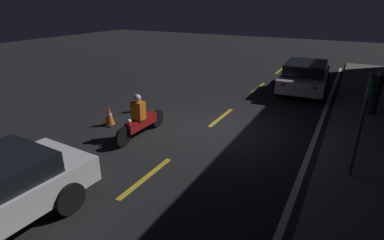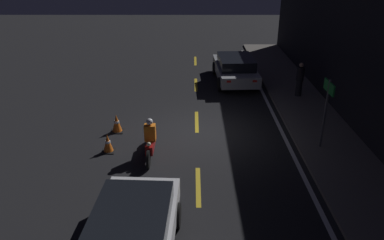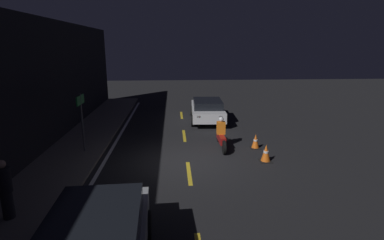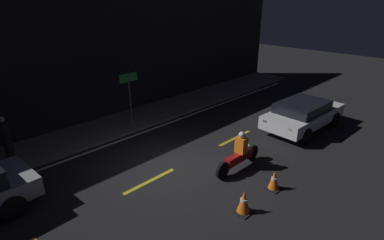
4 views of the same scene
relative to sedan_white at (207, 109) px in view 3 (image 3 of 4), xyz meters
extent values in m
plane|color=black|center=(-6.44, 1.49, -0.71)|extent=(56.00, 56.00, 0.00)
cube|color=#605B56|center=(-6.44, 6.15, -0.65)|extent=(28.00, 2.40, 0.11)
cube|color=black|center=(-6.44, 7.50, 2.06)|extent=(28.00, 0.30, 5.53)
cube|color=gold|center=(-7.44, 1.49, -0.70)|extent=(2.00, 0.14, 0.01)
cube|color=gold|center=(-2.94, 1.49, -0.70)|extent=(2.00, 0.14, 0.01)
cube|color=gold|center=(1.56, 1.49, -0.70)|extent=(2.00, 0.14, 0.01)
cube|color=silver|center=(-6.44, 4.70, -0.70)|extent=(25.20, 0.14, 0.01)
cube|color=black|center=(-12.23, 3.50, 0.42)|extent=(2.48, 1.78, 0.49)
cube|color=red|center=(-10.26, 2.99, 0.04)|extent=(0.07, 0.20, 0.10)
cube|color=red|center=(-10.31, 4.20, 0.04)|extent=(0.07, 0.20, 0.10)
cylinder|color=black|center=(-11.05, 2.65, -0.37)|extent=(0.68, 0.21, 0.67)
cylinder|color=black|center=(-11.13, 4.46, -0.37)|extent=(0.68, 0.21, 0.67)
cube|color=silver|center=(0.06, 0.00, -0.11)|extent=(4.34, 1.99, 0.55)
cube|color=black|center=(-0.16, 0.01, 0.37)|extent=(2.42, 1.72, 0.41)
cube|color=red|center=(-2.02, 0.68, 0.03)|extent=(0.07, 0.20, 0.10)
cube|color=red|center=(-2.07, -0.49, 0.03)|extent=(0.07, 0.20, 0.10)
cylinder|color=black|center=(1.42, 0.81, -0.39)|extent=(0.65, 0.21, 0.64)
cylinder|color=black|center=(1.34, -0.94, -0.39)|extent=(0.65, 0.21, 0.64)
cylinder|color=black|center=(-1.22, 0.93, -0.39)|extent=(0.65, 0.21, 0.64)
cylinder|color=black|center=(-1.31, -0.82, -0.39)|extent=(0.65, 0.21, 0.64)
cylinder|color=black|center=(-3.98, -0.07, -0.42)|extent=(0.58, 0.08, 0.58)
cylinder|color=black|center=(-5.66, -0.06, -0.42)|extent=(0.58, 0.10, 0.58)
cube|color=maroon|center=(-4.82, -0.06, -0.27)|extent=(1.29, 0.25, 0.30)
sphere|color=#F2EABF|center=(-4.27, -0.07, -0.04)|extent=(0.14, 0.14, 0.14)
cube|color=orange|center=(-4.72, -0.06, 0.16)|extent=(0.28, 0.36, 0.55)
sphere|color=silver|center=(-4.72, -0.06, 0.54)|extent=(0.22, 0.22, 0.22)
cube|color=black|center=(-6.55, -1.53, -0.69)|extent=(0.47, 0.47, 0.03)
cone|color=orange|center=(-6.55, -1.53, -0.35)|extent=(0.36, 0.36, 0.66)
cylinder|color=white|center=(-6.55, -1.53, -0.31)|extent=(0.20, 0.20, 0.08)
cube|color=black|center=(-5.01, -1.55, -0.69)|extent=(0.43, 0.43, 0.03)
cone|color=orange|center=(-5.01, -1.55, -0.37)|extent=(0.33, 0.33, 0.61)
cylinder|color=white|center=(-5.01, -1.55, -0.34)|extent=(0.18, 0.18, 0.07)
cylinder|color=black|center=(-10.14, 6.21, -0.24)|extent=(0.28, 0.28, 0.71)
cylinder|color=black|center=(-10.14, 6.21, 0.43)|extent=(0.34, 0.34, 0.64)
sphere|color=tan|center=(-10.14, 6.21, 0.85)|extent=(0.21, 0.21, 0.21)
cylinder|color=#4C4C51|center=(-5.20, 5.71, 0.60)|extent=(0.08, 0.08, 2.40)
cube|color=#198C33|center=(-5.20, 5.71, 1.55)|extent=(0.90, 0.05, 0.36)
camera|label=1|loc=(1.90, 5.34, 3.16)|focal=28.00mm
camera|label=2|loc=(6.16, 1.32, 5.56)|focal=35.00mm
camera|label=3|loc=(-17.22, 2.01, 3.66)|focal=28.00mm
camera|label=4|loc=(-12.28, -5.24, 4.76)|focal=28.00mm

